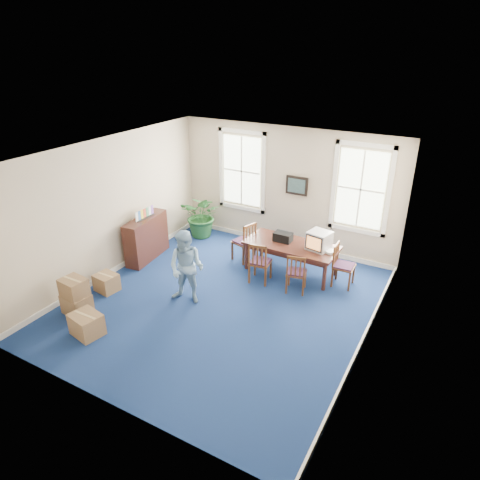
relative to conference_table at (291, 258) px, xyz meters
The scene contains 25 objects.
floor 2.12m from the conference_table, 110.84° to the right, with size 6.50×6.50×0.00m, color navy.
ceiling 3.51m from the conference_table, 110.84° to the right, with size 6.50×6.50×0.00m, color white.
wall_back 1.94m from the conference_table, 119.61° to the left, with size 6.50×6.50×0.00m, color #BFAD93.
wall_front 5.39m from the conference_table, 98.12° to the right, with size 6.50×6.50×0.00m, color #BFAD93.
wall_left 4.39m from the conference_table, 152.51° to the right, with size 6.50×6.50×0.00m, color #BFAD93.
wall_right 3.23m from the conference_table, 40.75° to the right, with size 6.50×6.50×0.00m, color #BFAD93.
baseboard_back 1.51m from the conference_table, 120.19° to the left, with size 6.00×0.04×0.12m, color white.
baseboard_left 4.20m from the conference_table, 152.32° to the right, with size 0.04×6.50×0.12m, color white.
baseboard_right 2.98m from the conference_table, 41.13° to the right, with size 0.04×6.50×0.12m, color white.
window_left 2.86m from the conference_table, 147.83° to the left, with size 1.40×0.12×2.20m, color white, non-canonical shape.
window_right 2.31m from the conference_table, 47.92° to the left, with size 1.40×0.12×2.20m, color white, non-canonical shape.
wall_picture 1.92m from the conference_table, 109.38° to the left, with size 0.58×0.06×0.48m, color black, non-canonical shape.
conference_table is the anchor object (origin of this frame).
crt_tv 0.87m from the conference_table, ahead, with size 0.47×0.51×0.43m, color #B7B7BC, non-canonical shape.
game_console 1.02m from the conference_table, ahead, with size 0.18×0.22×0.06m, color white.
equipment_bag 0.54m from the conference_table, 168.69° to the left, with size 0.43×0.28×0.21m, color black.
chair_near_left 0.88m from the conference_table, 120.96° to the right, with size 0.45×0.45×1.01m, color brown, non-canonical shape.
chair_near_right 0.87m from the conference_table, 59.04° to the right, with size 0.42×0.42×0.95m, color brown, non-canonical shape.
chair_end_left 1.30m from the conference_table, behind, with size 0.47×0.47×1.04m, color brown, non-canonical shape.
chair_end_right 1.29m from the conference_table, ahead, with size 0.45×0.45×1.00m, color brown, non-canonical shape.
man 2.69m from the conference_table, 122.09° to the right, with size 0.79×0.61×1.62m, color #82ABCD.
credenza 3.66m from the conference_table, 162.68° to the right, with size 0.40×1.41×1.11m, color #3F1D16.
brochure_rack 3.74m from the conference_table, 162.58° to the right, with size 0.10×0.59×0.26m, color #99999E, non-canonical shape.
potted_plant 3.08m from the conference_table, 166.54° to the left, with size 1.13×0.98×1.26m, color #1F5323.
cardboard_boxes 4.65m from the conference_table, 129.21° to the right, with size 1.44×1.44×0.82m, color #926D48, non-canonical shape.
Camera 1 is at (4.08, -6.56, 5.09)m, focal length 32.00 mm.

